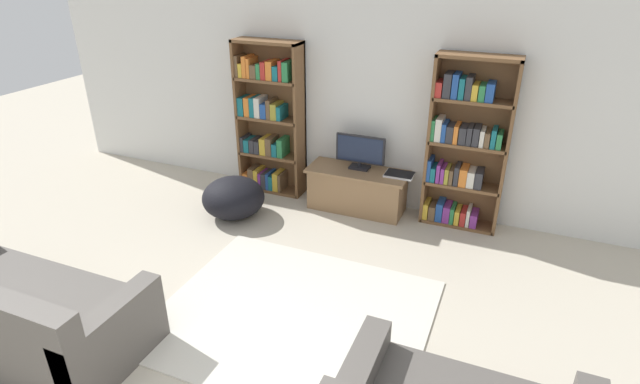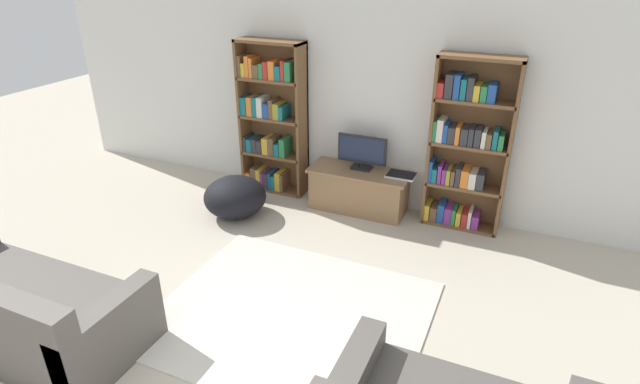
% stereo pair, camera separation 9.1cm
% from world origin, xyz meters
% --- Properties ---
extents(wall_back, '(8.80, 0.06, 2.60)m').
position_xyz_m(wall_back, '(0.00, 4.23, 1.30)').
color(wall_back, silver).
rests_on(wall_back, ground_plane).
extents(bookshelf_left, '(0.86, 0.30, 1.96)m').
position_xyz_m(bookshelf_left, '(-1.19, 4.05, 0.95)').
color(bookshelf_left, brown).
rests_on(bookshelf_left, ground_plane).
extents(bookshelf_right, '(0.86, 0.30, 1.96)m').
position_xyz_m(bookshelf_right, '(1.25, 4.05, 0.95)').
color(bookshelf_right, brown).
rests_on(bookshelf_right, ground_plane).
extents(tv_stand, '(1.22, 0.49, 0.52)m').
position_xyz_m(tv_stand, '(0.07, 3.92, 0.26)').
color(tv_stand, '#8E6B47').
rests_on(tv_stand, ground_plane).
extents(television, '(0.60, 0.16, 0.42)m').
position_xyz_m(television, '(0.07, 3.99, 0.74)').
color(television, black).
rests_on(television, tv_stand).
extents(laptop, '(0.34, 0.25, 0.03)m').
position_xyz_m(laptop, '(0.57, 3.97, 0.53)').
color(laptop, silver).
rests_on(laptop, tv_stand).
extents(area_rug, '(2.31, 1.98, 0.02)m').
position_xyz_m(area_rug, '(0.21, 1.78, 0.01)').
color(area_rug, beige).
rests_on(area_rug, ground_plane).
extents(couch_left_sectional, '(2.08, 0.94, 0.81)m').
position_xyz_m(couch_left_sectional, '(-1.68, 0.65, 0.28)').
color(couch_left_sectional, '#56514C').
rests_on(couch_left_sectional, ground_plane).
extents(beanbag_ottoman, '(0.74, 0.74, 0.48)m').
position_xyz_m(beanbag_ottoman, '(-1.24, 3.19, 0.24)').
color(beanbag_ottoman, black).
rests_on(beanbag_ottoman, ground_plane).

